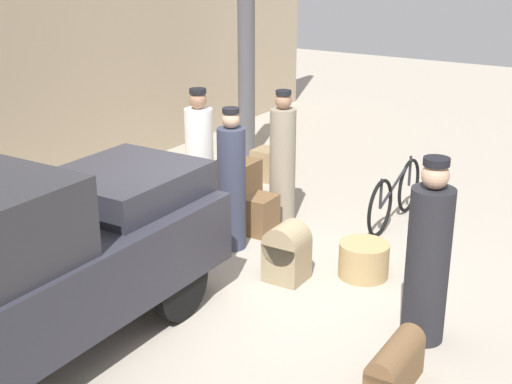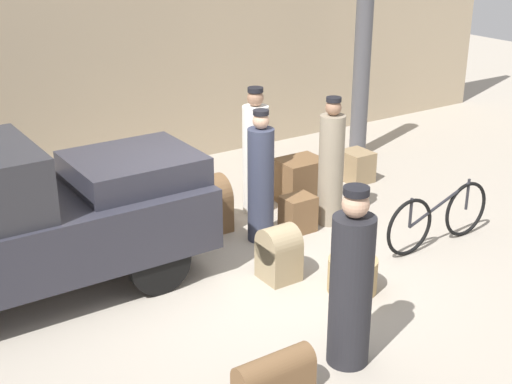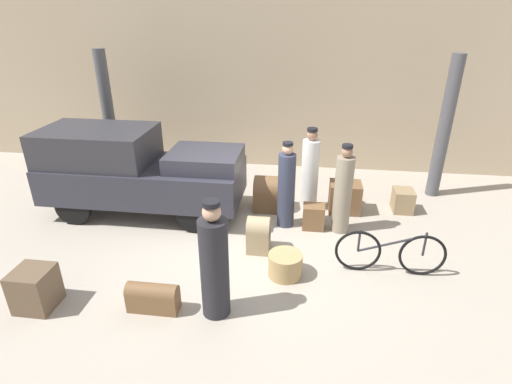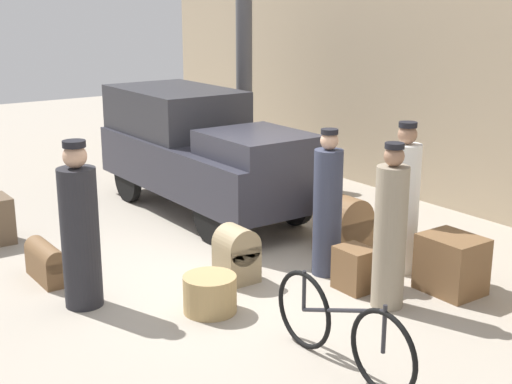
{
  "view_description": "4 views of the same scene",
  "coord_description": "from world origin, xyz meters",
  "px_view_note": "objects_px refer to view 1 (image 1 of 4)",
  "views": [
    {
      "loc": [
        -5.67,
        -3.44,
        3.43
      ],
      "look_at": [
        0.2,
        0.2,
        0.95
      ],
      "focal_mm": 50.0,
      "sensor_mm": 36.0,
      "label": 1
    },
    {
      "loc": [
        -3.82,
        -5.85,
        3.86
      ],
      "look_at": [
        0.2,
        0.2,
        0.95
      ],
      "focal_mm": 50.0,
      "sensor_mm": 36.0,
      "label": 2
    },
    {
      "loc": [
        1.02,
        -5.96,
        3.83
      ],
      "look_at": [
        0.2,
        0.2,
        0.95
      ],
      "focal_mm": 28.0,
      "sensor_mm": 36.0,
      "label": 3
    },
    {
      "loc": [
        6.4,
        -4.22,
        3.03
      ],
      "look_at": [
        0.2,
        0.2,
        0.95
      ],
      "focal_mm": 50.0,
      "sensor_mm": 36.0,
      "label": 4
    }
  ],
  "objects_px": {
    "porter_standing_middle": "(200,163)",
    "suitcase_tan_flat": "(395,365)",
    "suitcase_small_leather": "(234,184)",
    "trunk_barrel_dark": "(166,220)",
    "truck": "(8,266)",
    "suitcase_black_upright": "(287,252)",
    "wicker_basket": "(364,260)",
    "trunk_large_brown": "(260,215)",
    "bicycle": "(395,196)",
    "trunk_umber_medium": "(269,165)",
    "porter_lifting_near_truck": "(283,162)",
    "porter_with_bicycle": "(428,259)",
    "porter_carrying_trunk": "(232,185)"
  },
  "relations": [
    {
      "from": "porter_standing_middle",
      "to": "suitcase_small_leather",
      "type": "xyz_separation_m",
      "value": [
        0.74,
        -0.02,
        -0.49
      ]
    },
    {
      "from": "porter_standing_middle",
      "to": "suitcase_tan_flat",
      "type": "xyz_separation_m",
      "value": [
        -2.07,
        -3.41,
        -0.58
      ]
    },
    {
      "from": "porter_with_bicycle",
      "to": "trunk_umber_medium",
      "type": "xyz_separation_m",
      "value": [
        3.12,
        3.47,
        -0.55
      ]
    },
    {
      "from": "porter_carrying_trunk",
      "to": "suitcase_small_leather",
      "type": "height_order",
      "value": "porter_carrying_trunk"
    },
    {
      "from": "trunk_umber_medium",
      "to": "suitcase_small_leather",
      "type": "xyz_separation_m",
      "value": [
        -1.19,
        -0.16,
        0.08
      ]
    },
    {
      "from": "bicycle",
      "to": "trunk_large_brown",
      "type": "bearing_deg",
      "value": 132.88
    },
    {
      "from": "porter_with_bicycle",
      "to": "trunk_barrel_dark",
      "type": "height_order",
      "value": "porter_with_bicycle"
    },
    {
      "from": "porter_lifting_near_truck",
      "to": "trunk_large_brown",
      "type": "xyz_separation_m",
      "value": [
        -0.5,
        0.02,
        -0.55
      ]
    },
    {
      "from": "truck",
      "to": "trunk_umber_medium",
      "type": "distance_m",
      "value": 5.44
    },
    {
      "from": "wicker_basket",
      "to": "truck",
      "type": "bearing_deg",
      "value": 150.18
    },
    {
      "from": "trunk_large_brown",
      "to": "trunk_barrel_dark",
      "type": "bearing_deg",
      "value": 143.93
    },
    {
      "from": "wicker_basket",
      "to": "trunk_large_brown",
      "type": "relative_size",
      "value": 1.13
    },
    {
      "from": "porter_standing_middle",
      "to": "porter_with_bicycle",
      "type": "distance_m",
      "value": 3.54
    },
    {
      "from": "porter_carrying_trunk",
      "to": "suitcase_tan_flat",
      "type": "distance_m",
      "value": 3.17
    },
    {
      "from": "trunk_umber_medium",
      "to": "trunk_barrel_dark",
      "type": "height_order",
      "value": "trunk_barrel_dark"
    },
    {
      "from": "suitcase_small_leather",
      "to": "trunk_barrel_dark",
      "type": "bearing_deg",
      "value": -176.31
    },
    {
      "from": "truck",
      "to": "trunk_umber_medium",
      "type": "xyz_separation_m",
      "value": [
        5.35,
        0.73,
        -0.7
      ]
    },
    {
      "from": "porter_with_bicycle",
      "to": "porter_carrying_trunk",
      "type": "height_order",
      "value": "porter_with_bicycle"
    },
    {
      "from": "suitcase_small_leather",
      "to": "suitcase_black_upright",
      "type": "height_order",
      "value": "suitcase_black_upright"
    },
    {
      "from": "truck",
      "to": "trunk_barrel_dark",
      "type": "bearing_deg",
      "value": 10.37
    },
    {
      "from": "bicycle",
      "to": "porter_standing_middle",
      "type": "relative_size",
      "value": 0.98
    },
    {
      "from": "porter_lifting_near_truck",
      "to": "suitcase_tan_flat",
      "type": "height_order",
      "value": "porter_lifting_near_truck"
    },
    {
      "from": "bicycle",
      "to": "suitcase_small_leather",
      "type": "xyz_separation_m",
      "value": [
        -0.55,
        2.07,
        -0.06
      ]
    },
    {
      "from": "porter_standing_middle",
      "to": "porter_carrying_trunk",
      "type": "relative_size",
      "value": 1.04
    },
    {
      "from": "suitcase_tan_flat",
      "to": "trunk_barrel_dark",
      "type": "bearing_deg",
      "value": 69.57
    },
    {
      "from": "porter_standing_middle",
      "to": "suitcase_tan_flat",
      "type": "distance_m",
      "value": 4.03
    },
    {
      "from": "wicker_basket",
      "to": "porter_carrying_trunk",
      "type": "xyz_separation_m",
      "value": [
        -0.1,
        1.61,
        0.58
      ]
    },
    {
      "from": "porter_carrying_trunk",
      "to": "suitcase_small_leather",
      "type": "bearing_deg",
      "value": 32.44
    },
    {
      "from": "trunk_umber_medium",
      "to": "porter_with_bicycle",
      "type": "bearing_deg",
      "value": -132.0
    },
    {
      "from": "truck",
      "to": "bicycle",
      "type": "distance_m",
      "value": 4.97
    },
    {
      "from": "truck",
      "to": "trunk_barrel_dark",
      "type": "distance_m",
      "value": 2.69
    },
    {
      "from": "bicycle",
      "to": "wicker_basket",
      "type": "height_order",
      "value": "bicycle"
    },
    {
      "from": "wicker_basket",
      "to": "trunk_umber_medium",
      "type": "xyz_separation_m",
      "value": [
        2.24,
        2.51,
        0.04
      ]
    },
    {
      "from": "porter_carrying_trunk",
      "to": "trunk_umber_medium",
      "type": "distance_m",
      "value": 2.57
    },
    {
      "from": "trunk_large_brown",
      "to": "trunk_barrel_dark",
      "type": "xyz_separation_m",
      "value": [
        -0.96,
        0.7,
        0.11
      ]
    },
    {
      "from": "suitcase_small_leather",
      "to": "porter_with_bicycle",
      "type": "bearing_deg",
      "value": -120.34
    },
    {
      "from": "porter_lifting_near_truck",
      "to": "suitcase_small_leather",
      "type": "bearing_deg",
      "value": 80.9
    },
    {
      "from": "truck",
      "to": "suitcase_black_upright",
      "type": "bearing_deg",
      "value": -23.27
    },
    {
      "from": "trunk_umber_medium",
      "to": "trunk_barrel_dark",
      "type": "xyz_separation_m",
      "value": [
        -2.77,
        -0.26,
        0.11
      ]
    },
    {
      "from": "porter_lifting_near_truck",
      "to": "porter_carrying_trunk",
      "type": "bearing_deg",
      "value": 175.66
    },
    {
      "from": "trunk_umber_medium",
      "to": "suitcase_tan_flat",
      "type": "xyz_separation_m",
      "value": [
        -4.0,
        -3.55,
        -0.01
      ]
    },
    {
      "from": "suitcase_small_leather",
      "to": "wicker_basket",
      "type": "bearing_deg",
      "value": -114.21
    },
    {
      "from": "bicycle",
      "to": "porter_standing_middle",
      "type": "distance_m",
      "value": 2.49
    },
    {
      "from": "porter_lifting_near_truck",
      "to": "suitcase_small_leather",
      "type": "relative_size",
      "value": 2.69
    },
    {
      "from": "porter_carrying_trunk",
      "to": "trunk_large_brown",
      "type": "distance_m",
      "value": 0.76
    },
    {
      "from": "bicycle",
      "to": "suitcase_small_leather",
      "type": "bearing_deg",
      "value": 104.85
    },
    {
      "from": "bicycle",
      "to": "suitcase_tan_flat",
      "type": "distance_m",
      "value": 3.61
    },
    {
      "from": "porter_carrying_trunk",
      "to": "porter_standing_middle",
      "type": "bearing_deg",
      "value": 60.72
    },
    {
      "from": "truck",
      "to": "porter_standing_middle",
      "type": "relative_size",
      "value": 2.25
    },
    {
      "from": "porter_lifting_near_truck",
      "to": "trunk_large_brown",
      "type": "distance_m",
      "value": 0.74
    }
  ]
}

